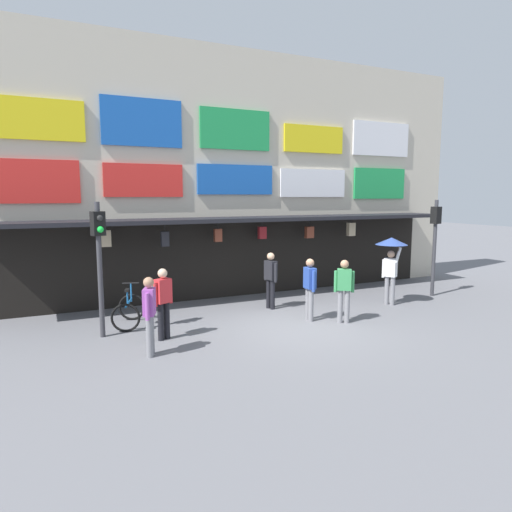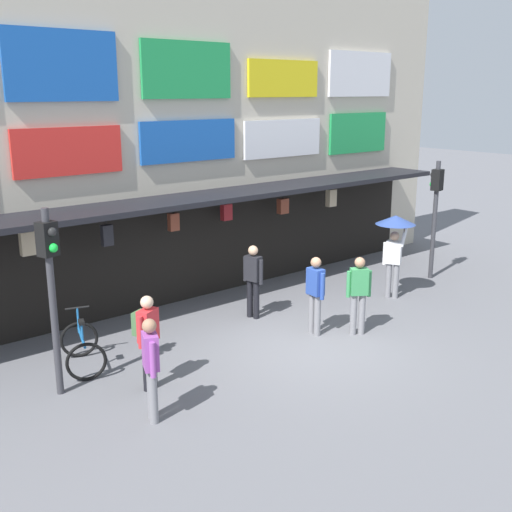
{
  "view_description": "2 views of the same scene",
  "coord_description": "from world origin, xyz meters",
  "px_view_note": "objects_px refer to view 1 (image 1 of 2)",
  "views": [
    {
      "loc": [
        -5.76,
        -9.86,
        3.34
      ],
      "look_at": [
        -0.31,
        1.74,
        1.64
      ],
      "focal_mm": 31.95,
      "sensor_mm": 36.0,
      "label": 1
    },
    {
      "loc": [
        -8.24,
        -8.36,
        4.99
      ],
      "look_at": [
        -0.25,
        1.22,
        1.67
      ],
      "focal_mm": 43.85,
      "sensor_mm": 36.0,
      "label": 2
    }
  ],
  "objects_px": {
    "pedestrian_in_red": "(149,312)",
    "pedestrian_in_purple": "(162,298)",
    "traffic_light_near": "(99,248)",
    "bicycle_parked": "(129,311)",
    "pedestrian_in_black": "(344,286)",
    "traffic_light_far": "(435,232)",
    "pedestrian_in_blue": "(310,286)",
    "pedestrian_in_white": "(271,277)",
    "pedestrian_with_umbrella": "(391,252)"
  },
  "relations": [
    {
      "from": "bicycle_parked",
      "to": "pedestrian_in_white",
      "type": "relative_size",
      "value": 0.79
    },
    {
      "from": "traffic_light_near",
      "to": "pedestrian_in_black",
      "type": "bearing_deg",
      "value": -13.44
    },
    {
      "from": "bicycle_parked",
      "to": "pedestrian_in_purple",
      "type": "xyz_separation_m",
      "value": [
        0.53,
        -1.48,
        0.59
      ]
    },
    {
      "from": "pedestrian_in_purple",
      "to": "pedestrian_in_white",
      "type": "bearing_deg",
      "value": 23.05
    },
    {
      "from": "traffic_light_near",
      "to": "pedestrian_with_umbrella",
      "type": "xyz_separation_m",
      "value": [
        8.4,
        -0.38,
        -0.5
      ]
    },
    {
      "from": "pedestrian_in_white",
      "to": "pedestrian_in_black",
      "type": "xyz_separation_m",
      "value": [
        1.07,
        -2.15,
        0.04
      ]
    },
    {
      "from": "pedestrian_in_red",
      "to": "pedestrian_in_blue",
      "type": "distance_m",
      "value": 4.56
    },
    {
      "from": "pedestrian_in_blue",
      "to": "pedestrian_in_white",
      "type": "bearing_deg",
      "value": 102.72
    },
    {
      "from": "pedestrian_in_black",
      "to": "traffic_light_far",
      "type": "bearing_deg",
      "value": 17.12
    },
    {
      "from": "traffic_light_near",
      "to": "pedestrian_in_red",
      "type": "bearing_deg",
      "value": -67.22
    },
    {
      "from": "pedestrian_in_black",
      "to": "bicycle_parked",
      "type": "bearing_deg",
      "value": 157.94
    },
    {
      "from": "pedestrian_in_white",
      "to": "pedestrian_in_red",
      "type": "distance_m",
      "value": 4.82
    },
    {
      "from": "pedestrian_in_white",
      "to": "pedestrian_in_purple",
      "type": "height_order",
      "value": "same"
    },
    {
      "from": "traffic_light_near",
      "to": "bicycle_parked",
      "type": "bearing_deg",
      "value": 43.12
    },
    {
      "from": "traffic_light_near",
      "to": "pedestrian_with_umbrella",
      "type": "distance_m",
      "value": 8.42
    },
    {
      "from": "bicycle_parked",
      "to": "pedestrian_in_black",
      "type": "bearing_deg",
      "value": -22.06
    },
    {
      "from": "pedestrian_in_white",
      "to": "pedestrian_in_blue",
      "type": "xyz_separation_m",
      "value": [
        0.36,
        -1.59,
        0.0
      ]
    },
    {
      "from": "pedestrian_in_white",
      "to": "pedestrian_in_purple",
      "type": "distance_m",
      "value": 3.9
    },
    {
      "from": "pedestrian_in_purple",
      "to": "pedestrian_with_umbrella",
      "type": "distance_m",
      "value": 7.18
    },
    {
      "from": "pedestrian_in_red",
      "to": "pedestrian_in_purple",
      "type": "distance_m",
      "value": 1.12
    },
    {
      "from": "pedestrian_in_red",
      "to": "pedestrian_in_purple",
      "type": "height_order",
      "value": "same"
    },
    {
      "from": "pedestrian_with_umbrella",
      "to": "traffic_light_near",
      "type": "bearing_deg",
      "value": 177.43
    },
    {
      "from": "traffic_light_far",
      "to": "pedestrian_in_black",
      "type": "height_order",
      "value": "traffic_light_far"
    },
    {
      "from": "traffic_light_near",
      "to": "pedestrian_with_umbrella",
      "type": "height_order",
      "value": "traffic_light_near"
    },
    {
      "from": "traffic_light_near",
      "to": "pedestrian_in_black",
      "type": "relative_size",
      "value": 1.9
    },
    {
      "from": "pedestrian_in_red",
      "to": "pedestrian_in_white",
      "type": "bearing_deg",
      "value": 31.54
    },
    {
      "from": "pedestrian_in_red",
      "to": "pedestrian_in_blue",
      "type": "height_order",
      "value": "same"
    },
    {
      "from": "pedestrian_in_purple",
      "to": "pedestrian_with_umbrella",
      "type": "relative_size",
      "value": 0.81
    },
    {
      "from": "bicycle_parked",
      "to": "pedestrian_in_blue",
      "type": "distance_m",
      "value": 4.77
    },
    {
      "from": "pedestrian_in_purple",
      "to": "traffic_light_near",
      "type": "bearing_deg",
      "value": 147.94
    },
    {
      "from": "traffic_light_near",
      "to": "pedestrian_in_white",
      "type": "xyz_separation_m",
      "value": [
        4.85,
        0.74,
        -1.19
      ]
    },
    {
      "from": "bicycle_parked",
      "to": "traffic_light_near",
      "type": "bearing_deg",
      "value": -136.88
    },
    {
      "from": "pedestrian_with_umbrella",
      "to": "pedestrian_in_blue",
      "type": "bearing_deg",
      "value": -171.42
    },
    {
      "from": "traffic_light_near",
      "to": "pedestrian_in_purple",
      "type": "xyz_separation_m",
      "value": [
        1.26,
        -0.79,
        -1.16
      ]
    },
    {
      "from": "bicycle_parked",
      "to": "pedestrian_in_red",
      "type": "xyz_separation_m",
      "value": [
        0.02,
        -2.47,
        0.55
      ]
    },
    {
      "from": "pedestrian_in_black",
      "to": "pedestrian_in_white",
      "type": "bearing_deg",
      "value": 116.37
    },
    {
      "from": "pedestrian_in_red",
      "to": "pedestrian_in_black",
      "type": "bearing_deg",
      "value": 4.06
    },
    {
      "from": "pedestrian_in_black",
      "to": "pedestrian_with_umbrella",
      "type": "height_order",
      "value": "pedestrian_with_umbrella"
    },
    {
      "from": "pedestrian_in_blue",
      "to": "pedestrian_with_umbrella",
      "type": "bearing_deg",
      "value": 8.58
    },
    {
      "from": "traffic_light_far",
      "to": "pedestrian_in_purple",
      "type": "xyz_separation_m",
      "value": [
        -9.31,
        -0.81,
        -1.16
      ]
    },
    {
      "from": "pedestrian_in_red",
      "to": "pedestrian_in_blue",
      "type": "bearing_deg",
      "value": 11.71
    },
    {
      "from": "traffic_light_far",
      "to": "pedestrian_in_white",
      "type": "relative_size",
      "value": 1.9
    },
    {
      "from": "traffic_light_near",
      "to": "traffic_light_far",
      "type": "distance_m",
      "value": 10.58
    },
    {
      "from": "traffic_light_far",
      "to": "pedestrian_in_black",
      "type": "xyz_separation_m",
      "value": [
        -4.66,
        -1.43,
        -1.16
      ]
    },
    {
      "from": "traffic_light_far",
      "to": "pedestrian_in_red",
      "type": "relative_size",
      "value": 1.9
    },
    {
      "from": "traffic_light_near",
      "to": "bicycle_parked",
      "type": "relative_size",
      "value": 2.41
    },
    {
      "from": "pedestrian_in_black",
      "to": "pedestrian_in_blue",
      "type": "relative_size",
      "value": 1.0
    },
    {
      "from": "bicycle_parked",
      "to": "pedestrian_with_umbrella",
      "type": "xyz_separation_m",
      "value": [
        7.66,
        -1.06,
        1.25
      ]
    },
    {
      "from": "pedestrian_in_black",
      "to": "pedestrian_with_umbrella",
      "type": "relative_size",
      "value": 0.81
    },
    {
      "from": "pedestrian_in_purple",
      "to": "pedestrian_in_blue",
      "type": "relative_size",
      "value": 1.0
    }
  ]
}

